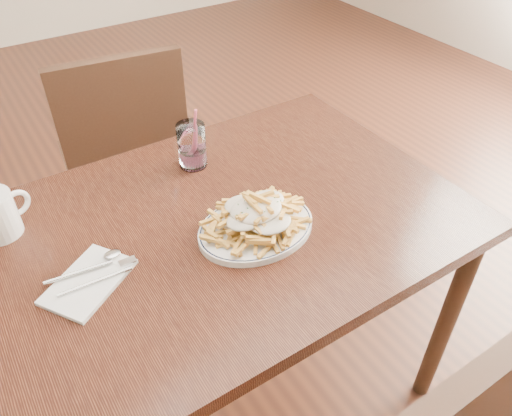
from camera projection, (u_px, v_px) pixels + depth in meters
floor at (227, 389)px, 1.67m from camera, size 7.00×7.00×0.00m
table at (216, 245)px, 1.24m from camera, size 1.20×0.80×0.75m
chair_far at (125, 151)px, 1.84m from camera, size 0.47×0.47×0.92m
fries_plate at (256, 228)px, 1.16m from camera, size 0.34×0.31×0.02m
loaded_fries at (256, 213)px, 1.13m from camera, size 0.28×0.25×0.07m
napkin at (89, 281)px, 1.04m from camera, size 0.22×0.20×0.01m
cutlery at (87, 277)px, 1.04m from camera, size 0.20×0.07×0.01m
water_glass at (192, 148)px, 1.34m from camera, size 0.08×0.08×0.17m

